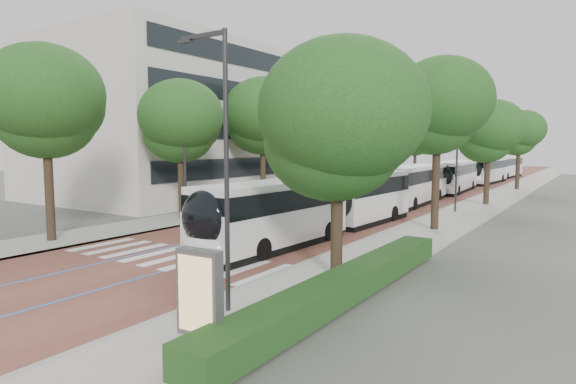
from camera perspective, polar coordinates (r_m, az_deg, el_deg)
name	(u,v)px	position (r m, az deg, el deg)	size (l,w,h in m)	color
ground	(152,262)	(21.25, -15.85, -7.99)	(160.00, 160.00, 0.00)	#51544C
road	(435,189)	(55.87, 17.05, 0.31)	(11.00, 140.00, 0.02)	brown
sidewalk_left	(373,186)	(58.42, 9.99, 0.75)	(4.00, 140.00, 0.12)	#97958F
sidewalk_right	(508,192)	(54.22, 24.67, -0.05)	(4.00, 140.00, 0.12)	#97958F
kerb_left	(388,186)	(57.69, 11.72, 0.65)	(0.20, 140.00, 0.14)	gray
kerb_right	(489,191)	(54.54, 22.70, 0.06)	(0.20, 140.00, 0.14)	gray
zebra_crossing	(173,257)	(21.75, -13.49, -7.56)	(10.55, 3.60, 0.01)	silver
lane_line_left	(421,188)	(56.34, 15.49, 0.41)	(0.12, 126.00, 0.01)	blue
lane_line_right	(450,190)	(55.43, 18.64, 0.24)	(0.12, 126.00, 0.01)	blue
office_building	(230,126)	(54.39, -6.90, 7.76)	(18.11, 40.00, 14.00)	beige
hedge	(346,285)	(15.57, 6.88, -10.84)	(1.20, 14.00, 0.80)	#153D15
streetlight_near	(221,148)	(13.83, -7.90, 5.14)	(1.82, 0.20, 8.00)	#2C2C2F
streetlight_far	(455,146)	(36.53, 19.15, 5.14)	(1.82, 0.20, 8.00)	#2C2C2F
lamp_post_left	(185,158)	(30.59, -12.11, 3.98)	(0.14, 0.14, 8.00)	#2C2C2F
trees_left	(316,127)	(46.22, 3.36, 7.68)	(6.48, 60.89, 9.71)	black
trees_right	(457,128)	(32.64, 19.40, 7.18)	(5.99, 47.42, 9.20)	black
lead_bus	(318,206)	(25.93, 3.53, -1.70)	(3.38, 18.49, 3.20)	black
bus_queued_0	(412,185)	(40.90, 14.48, 0.80)	(2.99, 12.48, 3.20)	silver
bus_queued_1	(453,177)	(53.05, 19.01, 1.74)	(3.10, 12.50, 3.20)	silver
bus_queued_2	(485,171)	(66.31, 22.29, 2.34)	(3.21, 12.52, 3.20)	silver
bus_queued_3	(504,167)	(79.08, 24.25, 2.72)	(3.20, 12.52, 3.20)	silver
ad_panel	(200,298)	(11.60, -10.42, -12.22)	(1.18, 0.48, 2.41)	#59595B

